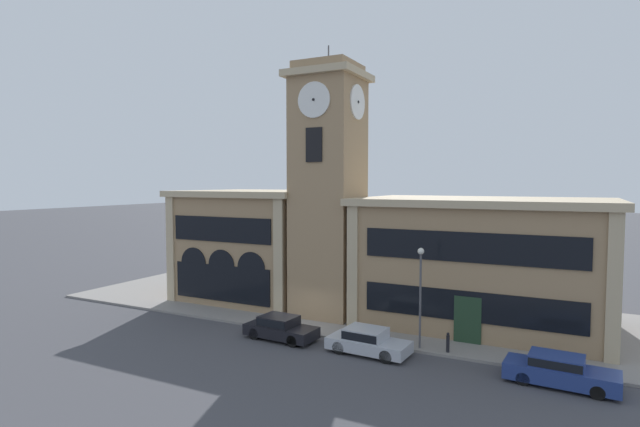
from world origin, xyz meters
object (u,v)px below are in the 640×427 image
(parked_car_near, at_px, (280,327))
(bollard, at_px, (448,343))
(parked_car_far, at_px, (559,370))
(street_lamp, at_px, (420,282))
(parked_car_mid, at_px, (367,340))

(parked_car_near, relative_size, bollard, 4.14)
(parked_car_far, distance_m, bollard, 5.68)
(street_lamp, height_order, bollard, street_lamp)
(parked_car_near, xyz_separation_m, street_lamp, (7.86, 1.74, 3.07))
(street_lamp, xyz_separation_m, bollard, (1.52, 0.02, -3.12))
(parked_car_far, relative_size, bollard, 4.60)
(parked_car_mid, height_order, bollard, parked_car_mid)
(parked_car_far, height_order, street_lamp, street_lamp)
(parked_car_near, relative_size, parked_car_far, 0.90)
(street_lamp, bearing_deg, parked_car_far, -14.11)
(parked_car_near, distance_m, parked_car_far, 14.78)
(parked_car_near, relative_size, parked_car_mid, 0.98)
(parked_car_near, relative_size, street_lamp, 0.80)
(parked_car_near, bearing_deg, bollard, 14.13)
(street_lamp, bearing_deg, bollard, 0.79)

